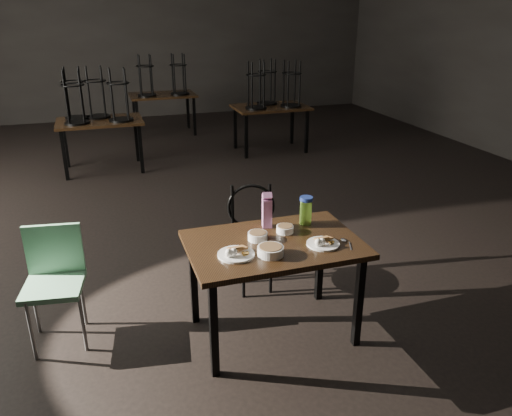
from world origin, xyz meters
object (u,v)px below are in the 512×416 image
object	(u,v)px
water_bottle	(306,210)
bentwood_chair	(252,229)
main_table	(274,252)
juice_carton	(267,211)
school_chair	(54,275)

from	to	relation	value
water_bottle	bentwood_chair	size ratio (longest dim) A/B	0.24
main_table	bentwood_chair	size ratio (longest dim) A/B	1.35
juice_carton	water_bottle	world-z (taller)	juice_carton
juice_carton	school_chair	world-z (taller)	juice_carton
juice_carton	school_chair	bearing A→B (deg)	173.17
main_table	school_chair	xyz separation A→B (m)	(-1.49, 0.44, -0.16)
juice_carton	main_table	bearing A→B (deg)	-98.51
juice_carton	bentwood_chair	xyz separation A→B (m)	(0.03, 0.46, -0.35)
juice_carton	school_chair	size ratio (longest dim) A/B	0.32
water_bottle	main_table	bearing A→B (deg)	-146.37
main_table	school_chair	bearing A→B (deg)	163.47
water_bottle	school_chair	xyz separation A→B (m)	(-1.82, 0.22, -0.35)
bentwood_chair	school_chair	world-z (taller)	bentwood_chair
bentwood_chair	school_chair	distance (m)	1.58
juice_carton	school_chair	xyz separation A→B (m)	(-1.52, 0.18, -0.36)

